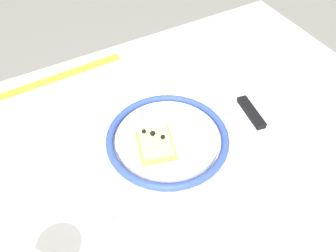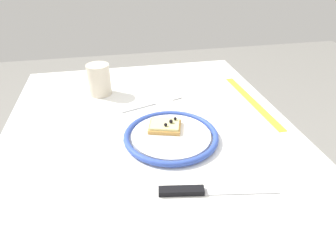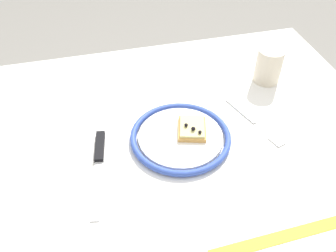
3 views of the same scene
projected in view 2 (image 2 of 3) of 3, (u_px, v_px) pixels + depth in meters
The scene contains 7 objects.
dining_table at pixel (154, 169), 0.79m from camera, with size 1.02×0.76×0.78m.
plate at pixel (171, 136), 0.74m from camera, with size 0.24×0.24×0.02m.
pizza_slice_near at pixel (165, 126), 0.75m from camera, with size 0.08×0.10×0.03m.
knife at pixel (198, 191), 0.58m from camera, with size 0.06×0.24×0.01m.
fork at pixel (153, 104), 0.90m from camera, with size 0.08×0.20×0.00m.
cup at pixel (99, 80), 0.93m from camera, with size 0.07×0.07×0.10m, color beige.
measuring_tape at pixel (252, 101), 0.91m from camera, with size 0.36×0.02×0.00m, color yellow.
Camera 2 is at (0.60, -0.08, 1.20)m, focal length 31.50 mm.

